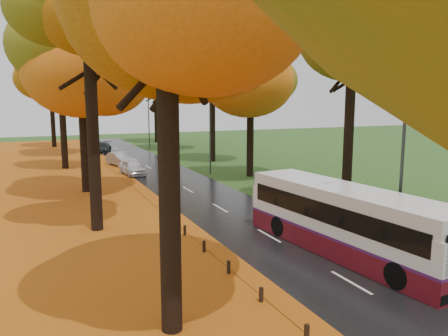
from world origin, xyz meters
TOP-DOWN VIEW (x-y plane):
  - road at (0.00, 25.00)m, footprint 6.50×90.00m
  - centre_line at (0.00, 25.00)m, footprint 0.12×90.00m
  - leaf_verge at (-9.00, 25.00)m, footprint 12.00×90.00m
  - leaf_drift at (-3.05, 25.00)m, footprint 0.90×90.00m
  - trees_left at (-7.18, 27.06)m, footprint 9.20×74.00m
  - trees_right at (7.19, 26.91)m, footprint 9.30×74.20m
  - bollard_row at (-3.70, 4.70)m, footprint 0.11×23.51m
  - streetlamp_near at (3.95, 8.00)m, footprint 2.45×0.18m
  - streetlamp_mid at (3.95, 30.00)m, footprint 2.45×0.18m
  - streetlamp_far at (3.95, 52.00)m, footprint 2.45×0.18m
  - bus at (1.85, 8.66)m, footprint 3.49×11.00m
  - car_white at (-2.35, 32.06)m, footprint 1.91×4.02m
  - car_silver at (-2.35, 37.89)m, footprint 2.38×4.31m
  - car_dark at (-2.35, 49.88)m, footprint 3.08×4.64m

SIDE VIEW (x-z plane):
  - leaf_verge at x=-9.00m, z-range 0.00..0.02m
  - road at x=0.00m, z-range 0.00..0.04m
  - leaf_drift at x=-3.05m, z-range 0.04..0.05m
  - centre_line at x=0.00m, z-range 0.04..0.05m
  - bollard_row at x=-3.70m, z-range 0.00..0.52m
  - car_dark at x=-2.35m, z-range 0.04..1.29m
  - car_white at x=-2.35m, z-range 0.04..1.37m
  - car_silver at x=-2.35m, z-range 0.04..1.39m
  - bus at x=1.85m, z-range 0.11..2.95m
  - streetlamp_near at x=3.95m, z-range 0.71..8.71m
  - streetlamp_mid at x=3.95m, z-range 0.71..8.71m
  - streetlamp_far at x=3.95m, z-range 0.71..8.71m
  - trees_left at x=-7.18m, z-range 2.59..16.48m
  - trees_right at x=7.19m, z-range 2.71..16.67m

